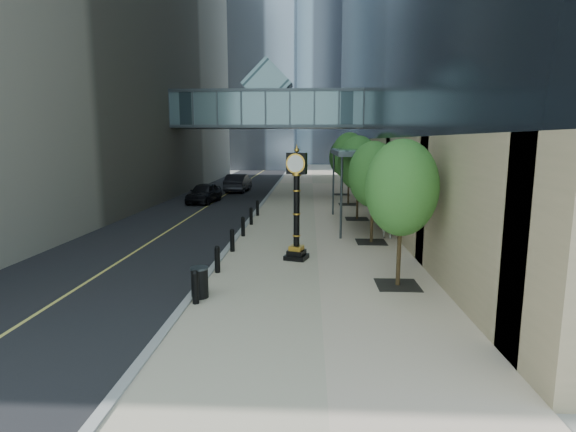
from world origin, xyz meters
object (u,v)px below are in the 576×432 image
object	(u,v)px
street_clock	(297,212)
pedestrian	(387,219)
trash_bin	(200,283)
car_near	(204,193)
car_far	(238,183)

from	to	relation	value
street_clock	pedestrian	bearing A→B (deg)	61.62
trash_bin	car_near	world-z (taller)	car_near
pedestrian	car_near	bearing A→B (deg)	-23.96
trash_bin	street_clock	bearing A→B (deg)	58.99
street_clock	pedestrian	distance (m)	6.18
street_clock	trash_bin	distance (m)	5.69
pedestrian	trash_bin	bearing A→B (deg)	73.83
trash_bin	pedestrian	size ratio (longest dim) A/B	0.48
street_clock	car_far	size ratio (longest dim) A/B	0.86
trash_bin	car_far	world-z (taller)	car_far
trash_bin	car_near	bearing A→B (deg)	102.82
street_clock	pedestrian	xyz separation A→B (m)	(4.37, 4.25, -1.01)
street_clock	pedestrian	size ratio (longest dim) A/B	2.39
car_near	car_far	bearing A→B (deg)	85.57
pedestrian	car_far	size ratio (longest dim) A/B	0.36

